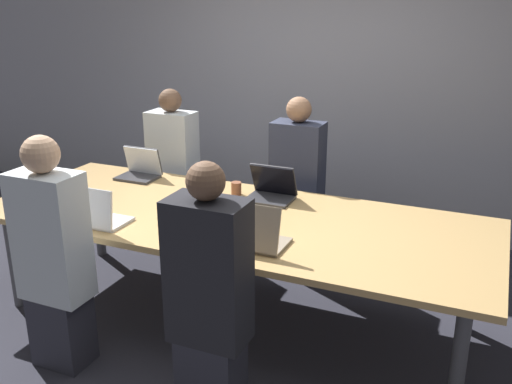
{
  "coord_description": "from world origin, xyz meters",
  "views": [
    {
      "loc": [
        1.53,
        -3.14,
        2.12
      ],
      "look_at": [
        0.12,
        0.1,
        0.91
      ],
      "focal_mm": 40.0,
      "sensor_mm": 36.0,
      "label": 1
    }
  ],
  "objects_px": {
    "stapler": "(219,218)",
    "cup_near_midright": "(216,230)",
    "person_far_center": "(297,188)",
    "cup_near_left": "(67,213)",
    "laptop_near_left": "(96,214)",
    "laptop_far_left": "(140,169)",
    "person_near_midright": "(209,299)",
    "laptop_far_center": "(272,189)",
    "person_far_left": "(174,172)",
    "person_near_left": "(54,259)",
    "bottle_near_left": "(79,197)",
    "laptop_near_midright": "(255,235)",
    "cup_far_center": "(236,188)"
  },
  "relations": [
    {
      "from": "stapler",
      "to": "cup_near_midright",
      "type": "bearing_deg",
      "value": -67.02
    },
    {
      "from": "laptop_far_center",
      "to": "laptop_near_left",
      "type": "xyz_separation_m",
      "value": [
        -0.82,
        -0.9,
        0.0
      ]
    },
    {
      "from": "person_far_left",
      "to": "bottle_near_left",
      "type": "relative_size",
      "value": 6.98
    },
    {
      "from": "cup_near_left",
      "to": "stapler",
      "type": "relative_size",
      "value": 0.63
    },
    {
      "from": "laptop_near_left",
      "to": "person_near_midright",
      "type": "xyz_separation_m",
      "value": [
        1.01,
        -0.41,
        -0.16
      ]
    },
    {
      "from": "person_near_left",
      "to": "laptop_far_center",
      "type": "bearing_deg",
      "value": -123.49
    },
    {
      "from": "laptop_near_left",
      "to": "cup_near_left",
      "type": "height_order",
      "value": "laptop_near_left"
    },
    {
      "from": "person_near_left",
      "to": "bottle_near_left",
      "type": "distance_m",
      "value": 0.65
    },
    {
      "from": "person_far_center",
      "to": "cup_far_center",
      "type": "height_order",
      "value": "person_far_center"
    },
    {
      "from": "person_far_center",
      "to": "person_near_midright",
      "type": "relative_size",
      "value": 1.0
    },
    {
      "from": "bottle_near_left",
      "to": "cup_near_midright",
      "type": "bearing_deg",
      "value": -2.92
    },
    {
      "from": "person_far_left",
      "to": "person_near_left",
      "type": "height_order",
      "value": "person_near_left"
    },
    {
      "from": "person_far_center",
      "to": "person_near_midright",
      "type": "height_order",
      "value": "person_far_center"
    },
    {
      "from": "laptop_far_left",
      "to": "cup_near_midright",
      "type": "bearing_deg",
      "value": -36.8
    },
    {
      "from": "person_far_left",
      "to": "laptop_near_left",
      "type": "relative_size",
      "value": 4.21
    },
    {
      "from": "person_far_center",
      "to": "person_near_midright",
      "type": "xyz_separation_m",
      "value": [
        0.19,
        -1.85,
        -0.0
      ]
    },
    {
      "from": "laptop_near_midright",
      "to": "person_far_center",
      "type": "bearing_deg",
      "value": -80.7
    },
    {
      "from": "person_far_left",
      "to": "cup_near_left",
      "type": "bearing_deg",
      "value": -87.43
    },
    {
      "from": "laptop_far_center",
      "to": "person_near_midright",
      "type": "xyz_separation_m",
      "value": [
        0.19,
        -1.31,
        -0.16
      ]
    },
    {
      "from": "bottle_near_left",
      "to": "cup_near_midright",
      "type": "relative_size",
      "value": 2.12
    },
    {
      "from": "cup_near_midright",
      "to": "cup_near_left",
      "type": "bearing_deg",
      "value": -172.6
    },
    {
      "from": "cup_near_left",
      "to": "cup_near_midright",
      "type": "xyz_separation_m",
      "value": [
        1.01,
        0.13,
        -0.0
      ]
    },
    {
      "from": "cup_far_center",
      "to": "laptop_far_center",
      "type": "bearing_deg",
      "value": 1.87
    },
    {
      "from": "bottle_near_left",
      "to": "person_near_midright",
      "type": "bearing_deg",
      "value": -24.77
    },
    {
      "from": "person_near_left",
      "to": "stapler",
      "type": "xyz_separation_m",
      "value": [
        0.7,
        0.73,
        0.09
      ]
    },
    {
      "from": "laptop_far_center",
      "to": "cup_near_left",
      "type": "relative_size",
      "value": 3.45
    },
    {
      "from": "laptop_far_left",
      "to": "person_near_midright",
      "type": "relative_size",
      "value": 0.23
    },
    {
      "from": "person_near_left",
      "to": "laptop_near_midright",
      "type": "height_order",
      "value": "person_near_left"
    },
    {
      "from": "laptop_far_left",
      "to": "person_near_left",
      "type": "distance_m",
      "value": 1.38
    },
    {
      "from": "laptop_near_left",
      "to": "cup_near_left",
      "type": "bearing_deg",
      "value": -1.56
    },
    {
      "from": "laptop_near_left",
      "to": "stapler",
      "type": "distance_m",
      "value": 0.77
    },
    {
      "from": "person_far_left",
      "to": "person_near_left",
      "type": "distance_m",
      "value": 1.8
    },
    {
      "from": "laptop_near_midright",
      "to": "laptop_near_left",
      "type": "bearing_deg",
      "value": 4.87
    },
    {
      "from": "person_far_left",
      "to": "laptop_near_left",
      "type": "distance_m",
      "value": 1.45
    },
    {
      "from": "person_far_center",
      "to": "person_near_midright",
      "type": "distance_m",
      "value": 1.86
    },
    {
      "from": "laptop_far_left",
      "to": "cup_far_center",
      "type": "height_order",
      "value": "laptop_far_left"
    },
    {
      "from": "person_near_left",
      "to": "cup_near_left",
      "type": "distance_m",
      "value": 0.45
    },
    {
      "from": "cup_far_center",
      "to": "person_near_midright",
      "type": "relative_size",
      "value": 0.07
    },
    {
      "from": "cup_far_center",
      "to": "laptop_near_left",
      "type": "relative_size",
      "value": 0.28
    },
    {
      "from": "person_far_center",
      "to": "cup_near_left",
      "type": "relative_size",
      "value": 14.82
    },
    {
      "from": "cup_far_center",
      "to": "person_near_left",
      "type": "bearing_deg",
      "value": -114.26
    },
    {
      "from": "cup_far_center",
      "to": "cup_near_midright",
      "type": "bearing_deg",
      "value": -73.52
    },
    {
      "from": "person_far_center",
      "to": "bottle_near_left",
      "type": "xyz_separation_m",
      "value": [
        -1.11,
        -1.25,
        0.17
      ]
    },
    {
      "from": "laptop_far_center",
      "to": "cup_near_midright",
      "type": "relative_size",
      "value": 3.45
    },
    {
      "from": "bottle_near_left",
      "to": "cup_far_center",
      "type": "bearing_deg",
      "value": 39.76
    },
    {
      "from": "laptop_near_left",
      "to": "person_near_left",
      "type": "bearing_deg",
      "value": 86.37
    },
    {
      "from": "person_far_center",
      "to": "bottle_near_left",
      "type": "bearing_deg",
      "value": -131.75
    },
    {
      "from": "laptop_near_left",
      "to": "laptop_near_midright",
      "type": "xyz_separation_m",
      "value": [
        1.04,
        0.09,
        0.0
      ]
    },
    {
      "from": "person_near_midright",
      "to": "cup_near_midright",
      "type": "height_order",
      "value": "person_near_midright"
    },
    {
      "from": "laptop_near_left",
      "to": "bottle_near_left",
      "type": "height_order",
      "value": "laptop_near_left"
    }
  ]
}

